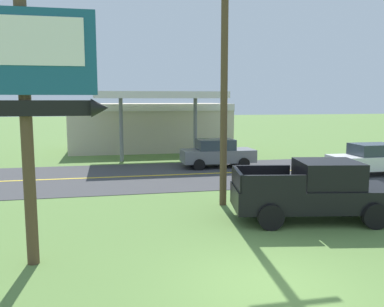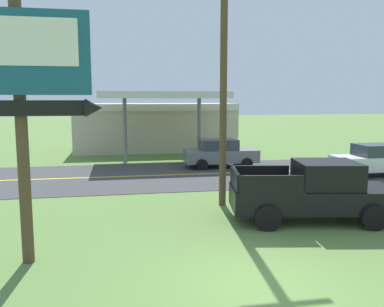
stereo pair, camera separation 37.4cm
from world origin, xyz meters
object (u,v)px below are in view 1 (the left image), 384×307
object	(u,v)px
gas_station	(150,125)
car_white_mid_lane	(371,159)
pickup_black_parked_on_lawn	(315,191)
motel_sign	(26,81)
utility_pole	(224,60)
car_grey_near_lane	(217,153)

from	to	relation	value
gas_station	car_white_mid_lane	distance (m)	16.60
gas_station	pickup_black_parked_on_lawn	size ratio (longest dim) A/B	2.20
motel_sign	utility_pole	distance (m)	7.55
utility_pole	car_grey_near_lane	world-z (taller)	utility_pole
utility_pole	pickup_black_parked_on_lawn	world-z (taller)	utility_pole
motel_sign	car_grey_near_lane	bearing A→B (deg)	58.15
utility_pole	pickup_black_parked_on_lawn	size ratio (longest dim) A/B	1.83
car_white_mid_lane	car_grey_near_lane	bearing A→B (deg)	150.96
pickup_black_parked_on_lawn	utility_pole	bearing A→B (deg)	134.06
utility_pole	car_white_mid_lane	xyz separation A→B (m)	(9.23, 4.30, -4.50)
motel_sign	pickup_black_parked_on_lawn	distance (m)	9.25
utility_pole	pickup_black_parked_on_lawn	distance (m)	5.57
car_grey_near_lane	motel_sign	bearing A→B (deg)	-121.85
motel_sign	utility_pole	world-z (taller)	utility_pole
utility_pole	pickup_black_parked_on_lawn	bearing A→B (deg)	-45.94
utility_pole	car_white_mid_lane	world-z (taller)	utility_pole
gas_station	car_grey_near_lane	size ratio (longest dim) A/B	2.86
pickup_black_parked_on_lawn	car_white_mid_lane	xyz separation A→B (m)	(6.82, 6.79, -0.13)
utility_pole	pickup_black_parked_on_lawn	xyz separation A→B (m)	(2.41, -2.49, -4.37)
gas_station	pickup_black_parked_on_lawn	xyz separation A→B (m)	(3.34, -19.86, -0.98)
motel_sign	car_grey_near_lane	xyz separation A→B (m)	(7.98, 12.84, -3.52)
car_grey_near_lane	gas_station	bearing A→B (deg)	108.07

